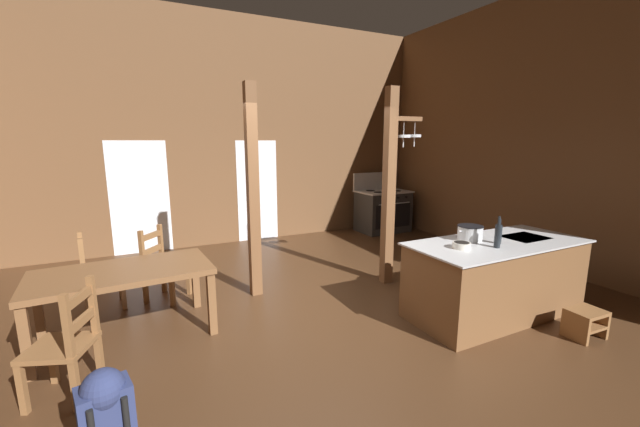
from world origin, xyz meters
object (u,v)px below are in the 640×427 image
(bottle_tall_on_counter, at_px, (498,235))
(ladderback_chair_near_window, at_px, (67,344))
(stove_range, at_px, (383,210))
(ladderback_chair_by_post, at_px, (98,273))
(dining_table, at_px, (123,278))
(ladderback_chair_at_table_end, at_px, (163,265))
(bottle_short_on_counter, at_px, (499,234))
(mixing_bowl_on_counter, at_px, (462,245))
(kitchen_island, at_px, (495,278))
(stockpot_on_counter, at_px, (470,233))
(step_stool, at_px, (585,321))
(backpack, at_px, (105,409))

(bottle_tall_on_counter, bearing_deg, ladderback_chair_near_window, 171.33)
(stove_range, bearing_deg, ladderback_chair_by_post, -161.56)
(dining_table, xyz_separation_m, ladderback_chair_at_table_end, (0.42, 0.90, -0.20))
(stove_range, bearing_deg, bottle_short_on_counter, -108.24)
(stove_range, xyz_separation_m, dining_table, (-5.22, -2.76, 0.17))
(ladderback_chair_near_window, bearing_deg, bottle_short_on_counter, -6.91)
(stove_range, height_order, mixing_bowl_on_counter, stove_range)
(kitchen_island, bearing_deg, stockpot_on_counter, 142.91)
(step_stool, relative_size, backpack, 0.63)
(step_stool, distance_m, bottle_short_on_counter, 1.22)
(mixing_bowl_on_counter, bearing_deg, ladderback_chair_at_table_end, 142.46)
(ladderback_chair_by_post, bearing_deg, mixing_bowl_on_counter, -31.80)
(stove_range, bearing_deg, backpack, -140.45)
(ladderback_chair_by_post, bearing_deg, bottle_short_on_counter, -28.81)
(ladderback_chair_near_window, distance_m, backpack, 0.84)
(kitchen_island, height_order, stockpot_on_counter, stockpot_on_counter)
(ladderback_chair_by_post, height_order, mixing_bowl_on_counter, mixing_bowl_on_counter)
(backpack, bearing_deg, dining_table, 86.30)
(dining_table, height_order, ladderback_chair_near_window, ladderback_chair_near_window)
(kitchen_island, xyz_separation_m, dining_table, (-3.93, 1.31, 0.21))
(stockpot_on_counter, height_order, bottle_short_on_counter, bottle_short_on_counter)
(kitchen_island, xyz_separation_m, mixing_bowl_on_counter, (-0.61, -0.02, 0.48))
(ladderback_chair_near_window, distance_m, ladderback_chair_at_table_end, 1.94)
(step_stool, relative_size, bottle_tall_on_counter, 1.06)
(bottle_tall_on_counter, distance_m, bottle_short_on_counter, 0.19)
(step_stool, height_order, backpack, backpack)
(step_stool, xyz_separation_m, ladderback_chair_at_table_end, (-3.90, 3.03, 0.27))
(ladderback_chair_by_post, height_order, ladderback_chair_at_table_end, same)
(bottle_tall_on_counter, bearing_deg, dining_table, 158.15)
(stove_range, xyz_separation_m, backpack, (-5.32, -4.40, -0.17))
(step_stool, xyz_separation_m, dining_table, (-4.32, 2.14, 0.47))
(backpack, relative_size, stockpot_on_counter, 1.65)
(stove_range, bearing_deg, bottle_tall_on_counter, -109.72)
(dining_table, bearing_deg, step_stool, -26.32)
(ladderback_chair_near_window, height_order, backpack, ladderback_chair_near_window)
(mixing_bowl_on_counter, bearing_deg, bottle_short_on_counter, -4.08)
(stove_range, height_order, bottle_tall_on_counter, stove_range)
(bottle_short_on_counter, bearing_deg, kitchen_island, 38.16)
(step_stool, bearing_deg, backpack, 173.46)
(ladderback_chair_by_post, bearing_deg, step_stool, -33.41)
(kitchen_island, distance_m, bottle_short_on_counter, 0.57)
(ladderback_chair_at_table_end, height_order, mixing_bowl_on_counter, mixing_bowl_on_counter)
(ladderback_chair_by_post, relative_size, bottle_short_on_counter, 3.33)
(bottle_short_on_counter, bearing_deg, stove_range, 71.76)
(ladderback_chair_near_window, bearing_deg, kitchen_island, -6.03)
(backpack, height_order, bottle_short_on_counter, bottle_short_on_counter)
(kitchen_island, relative_size, bottle_tall_on_counter, 6.18)
(stove_range, xyz_separation_m, stockpot_on_counter, (-1.54, -3.89, 0.50))
(stockpot_on_counter, bearing_deg, mixing_bowl_on_counter, -149.09)
(dining_table, distance_m, stockpot_on_counter, 3.86)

